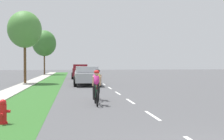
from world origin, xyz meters
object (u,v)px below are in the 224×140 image
Objects in this scene: cyclist_lead at (96,87)px; suv_maroon at (80,71)px; cyclist_trailing at (97,84)px; street_tree_far at (44,43)px; street_tree_near at (25,30)px; fire_hydrant_red at (3,112)px; pickup_silver at (86,76)px.

suv_maroon is (-0.10, 22.00, 0.14)m from cyclist_lead.
street_tree_far reaches higher than cyclist_trailing.
cyclist_lead is 15.63m from street_tree_near.
street_tree_far is (-5.76, 34.96, 4.52)m from cyclist_lead.
fire_hydrant_red is at bearing -96.92° from suv_maroon.
fire_hydrant_red is 6.14m from cyclist_trailing.
suv_maroon is 10.43m from street_tree_near.
cyclist_lead is 0.23× the size of street_tree_far.
cyclist_trailing is (3.39, 5.10, 0.44)m from fire_hydrant_red.
pickup_silver is 0.68× the size of street_tree_far.
street_tree_near reaches higher than suv_maroon.
cyclist_lead is 35.72m from street_tree_far.
street_tree_far is (-5.96, 33.30, 4.52)m from cyclist_trailing.
street_tree_near is (-5.64, 12.36, 4.23)m from cyclist_trailing.
cyclist_trailing is 20.34m from suv_maroon.
fire_hydrant_red is at bearing -86.16° from street_tree_far.
cyclist_lead is at bearing -80.64° from street_tree_far.
pickup_silver is at bearing 89.28° from cyclist_lead.
cyclist_lead is 0.37× the size of suv_maroon.
pickup_silver is (0.14, 11.31, 0.02)m from cyclist_lead.
street_tree_far is at bearing 100.15° from cyclist_trailing.
street_tree_near is at bearing 154.09° from pickup_silver.
street_tree_near is at bearing -89.13° from street_tree_far.
fire_hydrant_red is 4.71m from cyclist_lead.
cyclist_trailing is 0.34× the size of pickup_silver.
pickup_silver is at bearing -88.69° from suv_maroon.
cyclist_lead is 1.00× the size of cyclist_trailing.
suv_maroon is at bearing 90.26° from cyclist_lead.
suv_maroon is (3.09, 25.43, 0.58)m from fire_hydrant_red.
fire_hydrant_red is at bearing -123.60° from cyclist_trailing.
suv_maroon reaches higher than fire_hydrant_red.
fire_hydrant_red is 0.16× the size of suv_maroon.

